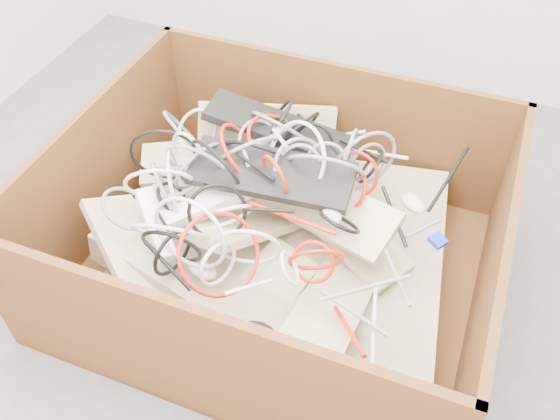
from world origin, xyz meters
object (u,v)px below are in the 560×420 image
(power_strip_left, at_px, (201,207))
(power_strip_right, at_px, (155,224))
(cardboard_box, at_px, (272,248))
(vga_plug, at_px, (438,240))

(power_strip_left, distance_m, power_strip_right, 0.15)
(power_strip_left, xyz_separation_m, power_strip_right, (-0.11, -0.09, -0.03))
(cardboard_box, bearing_deg, power_strip_left, -150.82)
(cardboard_box, xyz_separation_m, power_strip_right, (-0.30, -0.19, 0.19))
(cardboard_box, height_order, power_strip_left, cardboard_box)
(cardboard_box, height_order, power_strip_right, cardboard_box)
(power_strip_left, relative_size, power_strip_right, 1.19)
(power_strip_right, relative_size, vga_plug, 5.79)
(power_strip_left, height_order, vga_plug, power_strip_left)
(cardboard_box, bearing_deg, vga_plug, 4.32)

